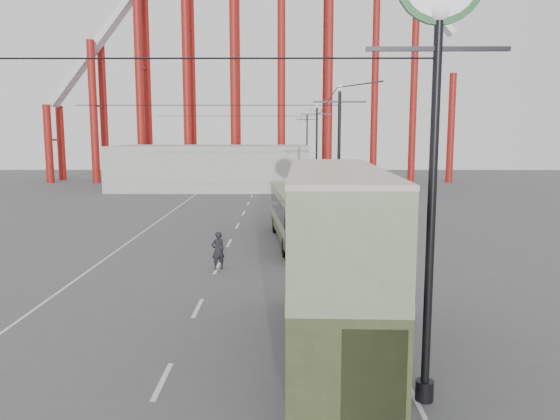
{
  "coord_description": "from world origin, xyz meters",
  "views": [
    {
      "loc": [
        2.15,
        -15.5,
        6.46
      ],
      "look_at": [
        2.04,
        8.81,
        3.0
      ],
      "focal_mm": 35.0,
      "sensor_mm": 36.0,
      "label": 1
    }
  ],
  "objects_px": {
    "single_decker_cream": "(305,197)",
    "pedestrian": "(218,250)",
    "single_decker_green": "(299,213)",
    "lamp_post_near": "(437,69)",
    "double_decker_bus": "(334,251)"
  },
  "relations": [
    {
      "from": "lamp_post_near",
      "to": "double_decker_bus",
      "type": "height_order",
      "value": "lamp_post_near"
    },
    {
      "from": "single_decker_green",
      "to": "double_decker_bus",
      "type": "bearing_deg",
      "value": -93.07
    },
    {
      "from": "double_decker_bus",
      "to": "pedestrian",
      "type": "relative_size",
      "value": 5.6
    },
    {
      "from": "lamp_post_near",
      "to": "single_decker_green",
      "type": "distance_m",
      "value": 20.32
    },
    {
      "from": "single_decker_cream",
      "to": "pedestrian",
      "type": "bearing_deg",
      "value": -101.6
    },
    {
      "from": "double_decker_bus",
      "to": "single_decker_cream",
      "type": "relative_size",
      "value": 0.99
    },
    {
      "from": "lamp_post_near",
      "to": "pedestrian",
      "type": "relative_size",
      "value": 5.9
    },
    {
      "from": "lamp_post_near",
      "to": "pedestrian",
      "type": "xyz_separation_m",
      "value": [
        -6.51,
        12.8,
        -6.95
      ]
    },
    {
      "from": "double_decker_bus",
      "to": "single_decker_cream",
      "type": "bearing_deg",
      "value": 91.69
    },
    {
      "from": "single_decker_cream",
      "to": "lamp_post_near",
      "type": "bearing_deg",
      "value": -79.43
    },
    {
      "from": "single_decker_cream",
      "to": "double_decker_bus",
      "type": "bearing_deg",
      "value": -83.59
    },
    {
      "from": "pedestrian",
      "to": "lamp_post_near",
      "type": "bearing_deg",
      "value": 85.66
    },
    {
      "from": "single_decker_green",
      "to": "lamp_post_near",
      "type": "bearing_deg",
      "value": -87.61
    },
    {
      "from": "single_decker_green",
      "to": "single_decker_cream",
      "type": "bearing_deg",
      "value": 80.01
    },
    {
      "from": "lamp_post_near",
      "to": "single_decker_cream",
      "type": "height_order",
      "value": "lamp_post_near"
    }
  ]
}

